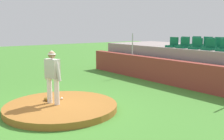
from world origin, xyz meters
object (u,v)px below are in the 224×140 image
at_px(stadium_chair_3, 209,46).
at_px(stadium_chair_11, 207,43).
at_px(stadium_chair_7, 208,45).
at_px(stadium_chair_0, 173,44).
at_px(stadium_chair_4, 224,47).
at_px(stadium_chair_12, 218,44).
at_px(stadium_chair_1, 184,45).
at_px(stadium_chair_6, 195,44).
at_px(stadium_chair_5, 184,43).
at_px(stadium_chair_2, 196,46).
at_px(stadium_chair_10, 195,43).
at_px(fielding_glove, 47,99).
at_px(pitcher, 52,73).
at_px(stadium_chair_8, 221,46).
at_px(baseball, 62,98).

distance_m(stadium_chair_3, stadium_chair_11, 2.30).
xyz_separation_m(stadium_chair_3, stadium_chair_7, (-0.66, 0.91, 0.00)).
relative_size(stadium_chair_0, stadium_chair_4, 1.00).
xyz_separation_m(stadium_chair_4, stadium_chair_11, (-2.08, 1.84, 0.00)).
xyz_separation_m(stadium_chair_3, stadium_chair_12, (-0.71, 1.83, 0.00)).
distance_m(stadium_chair_1, stadium_chair_6, 0.91).
bearing_deg(stadium_chair_12, stadium_chair_5, 32.44).
relative_size(stadium_chair_6, stadium_chair_12, 1.00).
height_order(stadium_chair_3, stadium_chair_7, same).
xyz_separation_m(stadium_chair_2, stadium_chair_10, (-1.39, 1.83, 0.00)).
relative_size(fielding_glove, stadium_chair_0, 0.60).
height_order(pitcher, stadium_chair_1, stadium_chair_1).
distance_m(stadium_chair_3, stadium_chair_12, 1.96).
relative_size(stadium_chair_3, stadium_chair_8, 1.00).
height_order(pitcher, stadium_chair_3, stadium_chair_3).
bearing_deg(stadium_chair_4, stadium_chair_7, -33.82).
xyz_separation_m(fielding_glove, stadium_chair_5, (-0.80, 7.94, 1.51)).
height_order(fielding_glove, stadium_chair_4, stadium_chair_4).
height_order(baseball, stadium_chair_4, stadium_chair_4).
distance_m(stadium_chair_1, stadium_chair_2, 0.71).
bearing_deg(baseball, pitcher, -55.18).
height_order(stadium_chair_10, stadium_chair_11, same).
distance_m(baseball, fielding_glove, 0.48).
height_order(baseball, stadium_chair_10, stadium_chair_10).
bearing_deg(stadium_chair_0, stadium_chair_6, -126.13).
bearing_deg(stadium_chair_11, fielding_glove, 90.47).
bearing_deg(stadium_chair_6, stadium_chair_5, -2.98).
bearing_deg(stadium_chair_2, baseball, 85.71).
height_order(stadium_chair_5, stadium_chair_11, same).
relative_size(stadium_chair_0, stadium_chair_7, 1.00).
distance_m(stadium_chair_8, stadium_chair_12, 1.16).
bearing_deg(fielding_glove, stadium_chair_12, 79.51).
bearing_deg(stadium_chair_1, pitcher, 94.30).
bearing_deg(stadium_chair_2, stadium_chair_11, -69.25).
distance_m(fielding_glove, stadium_chair_7, 8.08).
height_order(stadium_chair_1, stadium_chair_7, same).
height_order(baseball, stadium_chair_2, stadium_chair_2).
xyz_separation_m(stadium_chair_1, stadium_chair_3, (1.39, 0.01, 0.00)).
bearing_deg(stadium_chair_10, stadium_chair_5, 87.60).
xyz_separation_m(fielding_glove, stadium_chair_0, (-0.75, 6.99, 1.51)).
bearing_deg(stadium_chair_6, stadium_chair_2, 128.55).
distance_m(stadium_chair_2, stadium_chair_6, 1.15).
height_order(baseball, stadium_chair_0, stadium_chair_0).
height_order(stadium_chair_5, stadium_chair_8, same).
bearing_deg(stadium_chair_7, stadium_chair_12, -87.03).
bearing_deg(pitcher, stadium_chair_4, 60.74).
xyz_separation_m(pitcher, stadium_chair_6, (-0.54, 7.88, 0.58)).
distance_m(stadium_chair_11, stadium_chair_12, 0.67).
bearing_deg(stadium_chair_6, stadium_chair_0, 53.87).
relative_size(fielding_glove, stadium_chair_10, 0.60).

